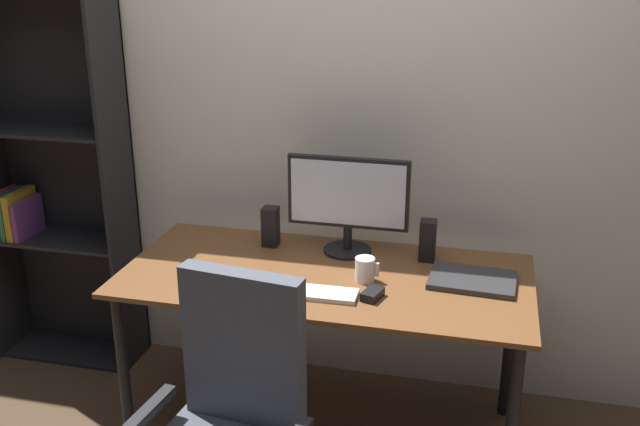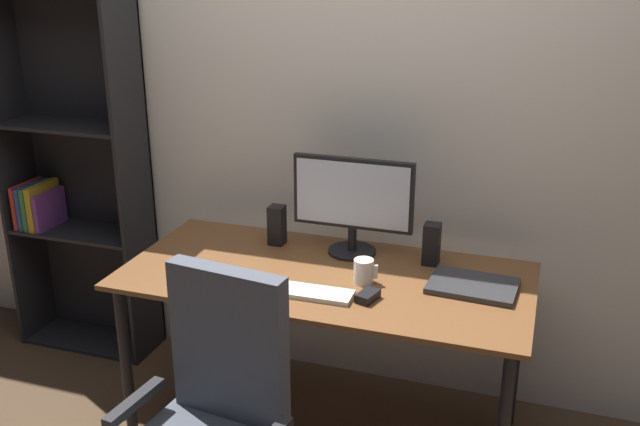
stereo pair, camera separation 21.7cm
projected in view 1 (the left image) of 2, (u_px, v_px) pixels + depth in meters
back_wall at (354, 104)px, 3.09m from camera, size 6.40×0.10×2.60m
desk at (325, 292)px, 2.81m from camera, size 1.58×0.75×0.74m
monitor at (348, 199)px, 2.91m from camera, size 0.50×0.20×0.41m
keyboard at (318, 293)px, 2.61m from camera, size 0.29×0.12×0.02m
mouse at (372, 294)px, 2.58m from camera, size 0.08×0.11×0.03m
coffee_mug at (365, 270)px, 2.71m from camera, size 0.09×0.08×0.09m
laptop at (473, 280)px, 2.71m from camera, size 0.33×0.25×0.02m
speaker_left at (271, 227)px, 3.03m from camera, size 0.06×0.07×0.17m
speaker_right at (428, 240)px, 2.88m from camera, size 0.06×0.07×0.17m
paper_sheet at (257, 295)px, 2.61m from camera, size 0.28×0.34×0.00m
bookshelf at (54, 187)px, 3.39m from camera, size 0.69×0.28×1.77m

